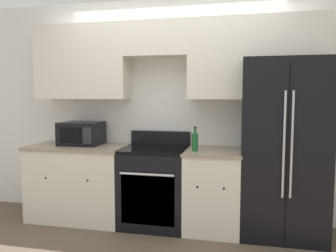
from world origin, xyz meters
name	(u,v)px	position (x,y,z in m)	size (l,w,h in m)	color
ground_plane	(162,236)	(0.00, 0.00, 0.00)	(12.00, 12.00, 0.00)	brown
wall_back	(174,90)	(0.01, 0.58, 1.53)	(8.00, 0.39, 2.60)	white
lower_cabinets_left	(80,182)	(-1.08, 0.31, 0.44)	(1.15, 0.64, 0.88)	silver
lower_cabinets_right	(213,190)	(0.50, 0.31, 0.44)	(0.61, 0.64, 0.88)	silver
oven_range	(155,186)	(-0.15, 0.31, 0.45)	(0.72, 0.65, 1.04)	black
refrigerator	(282,148)	(1.22, 0.38, 0.92)	(0.85, 0.80, 1.83)	black
microwave	(82,133)	(-1.07, 0.36, 1.02)	(0.47, 0.38, 0.27)	black
bottle	(195,141)	(0.32, 0.19, 0.99)	(0.06, 0.06, 0.26)	#195928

